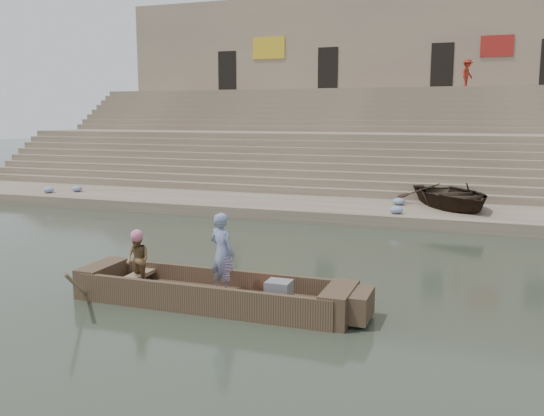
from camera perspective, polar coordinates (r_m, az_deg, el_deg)
The scene contains 14 objects.
ground at distance 15.36m, azimuth -9.91°, elevation -4.96°, with size 120.00×120.00×0.00m, color #2B3528.
lower_landing at distance 22.48m, azimuth 0.15°, elevation 0.18°, with size 32.00×4.00×0.40m, color gray.
mid_landing at distance 29.47m, azimuth 5.05°, elevation 4.64°, with size 32.00×3.00×2.80m, color gray.
upper_landing at distance 36.21m, azimuth 7.90°, elevation 7.33°, with size 32.00×3.00×5.20m, color gray.
ghat_steps at distance 31.08m, azimuth 5.85°, elevation 5.60°, with size 32.00×11.00×5.20m.
building_wall at distance 40.16m, azimuth 9.20°, elevation 11.76°, with size 32.00×5.07×11.20m.
main_rowboat at distance 11.67m, azimuth -5.86°, elevation -8.87°, with size 5.00×1.30×0.22m, color brown.
rowboat_trim at distance 11.52m, azimuth -4.95°, elevation -8.08°, with size 6.04×2.63×1.78m.
standing_man at distance 11.48m, azimuth -4.90°, elevation -4.41°, with size 0.59×0.39×1.61m, color navy.
rowing_man at distance 12.26m, azimuth -13.01°, elevation -4.94°, with size 0.54×0.42×1.11m, color #297B3A.
television at distance 11.07m, azimuth 0.63°, elevation -8.14°, with size 0.46×0.42×0.40m.
beached_rowboat at distance 21.84m, azimuth 17.19°, elevation 1.22°, with size 3.07×4.30×0.89m, color #2D2116.
pedestrian at distance 35.43m, azimuth 18.58°, elevation 12.40°, with size 1.02×0.59×1.58m, color maroon.
cloth_bundles at distance 22.32m, azimuth -1.20°, elevation 0.98°, with size 17.11×2.40×0.26m.
Camera 1 is at (7.42, -12.93, 3.72)m, focal length 38.44 mm.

